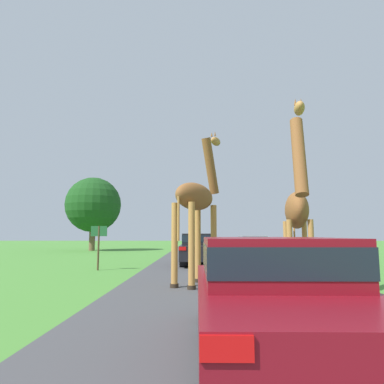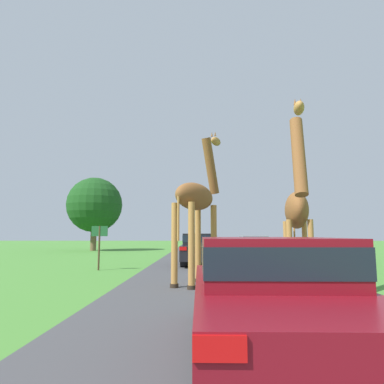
# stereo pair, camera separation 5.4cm
# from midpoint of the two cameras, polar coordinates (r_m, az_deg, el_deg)

# --- Properties ---
(road) EXTENTS (6.95, 120.00, 0.00)m
(road) POSITION_cam_midpoint_polar(r_m,az_deg,el_deg) (29.25, 3.02, -10.02)
(road) COLOR #424244
(road) RESTS_ON ground
(giraffe_near_road) EXTENTS (1.76, 2.52, 5.10)m
(giraffe_near_road) POSITION_cam_midpoint_polar(r_m,az_deg,el_deg) (10.72, 0.72, -1.79)
(giraffe_near_road) COLOR #B77F3D
(giraffe_near_road) RESTS_ON ground
(giraffe_companion) EXTENTS (0.91, 2.62, 4.80)m
(giraffe_companion) POSITION_cam_midpoint_polar(r_m,az_deg,el_deg) (9.44, 16.97, -2.25)
(giraffe_companion) COLOR #B77F3D
(giraffe_companion) RESTS_ON ground
(car_lead_maroon) EXTENTS (1.86, 4.58, 1.50)m
(car_lead_maroon) POSITION_cam_midpoint_polar(r_m,az_deg,el_deg) (4.63, 12.78, -16.13)
(car_lead_maroon) COLOR maroon
(car_lead_maroon) RESTS_ON ground
(car_queue_right) EXTENTS (1.81, 4.73, 1.45)m
(car_queue_right) POSITION_cam_midpoint_polar(r_m,az_deg,el_deg) (23.60, 10.00, -8.79)
(car_queue_right) COLOR gray
(car_queue_right) RESTS_ON ground
(car_queue_left) EXTENTS (1.84, 4.34, 1.56)m
(car_queue_left) POSITION_cam_midpoint_polar(r_m,az_deg,el_deg) (17.66, 1.08, -9.32)
(car_queue_left) COLOR black
(car_queue_left) RESTS_ON ground
(tree_centre_back) EXTENTS (5.15, 5.15, 6.87)m
(tree_centre_back) POSITION_cam_midpoint_polar(r_m,az_deg,el_deg) (33.61, -16.18, -2.08)
(tree_centre_back) COLOR brown
(tree_centre_back) RESTS_ON ground
(sign_post) EXTENTS (0.70, 0.08, 1.89)m
(sign_post) POSITION_cam_midpoint_polar(r_m,az_deg,el_deg) (15.47, -15.38, -7.63)
(sign_post) COLOR #4C3823
(sign_post) RESTS_ON ground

